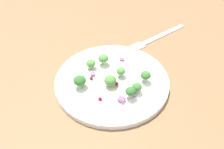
{
  "coord_description": "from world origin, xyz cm",
  "views": [
    {
      "loc": [
        -32.84,
        30.58,
        41.22
      ],
      "look_at": [
        -2.96,
        1.96,
        2.7
      ],
      "focal_mm": 43.02,
      "sensor_mm": 36.0,
      "label": 1
    }
  ],
  "objects_px": {
    "plate": "(112,81)",
    "broccoli_floret_1": "(103,59)",
    "broccoli_floret_2": "(91,63)",
    "fork": "(155,38)",
    "broccoli_floret_0": "(137,87)"
  },
  "relations": [
    {
      "from": "broccoli_floret_0",
      "to": "broccoli_floret_2",
      "type": "relative_size",
      "value": 0.95
    },
    {
      "from": "plate",
      "to": "fork",
      "type": "relative_size",
      "value": 1.31
    },
    {
      "from": "broccoli_floret_2",
      "to": "broccoli_floret_1",
      "type": "bearing_deg",
      "value": -108.71
    },
    {
      "from": "plate",
      "to": "broccoli_floret_1",
      "type": "height_order",
      "value": "broccoli_floret_1"
    },
    {
      "from": "broccoli_floret_1",
      "to": "broccoli_floret_0",
      "type": "bearing_deg",
      "value": 175.74
    },
    {
      "from": "plate",
      "to": "broccoli_floret_0",
      "type": "relative_size",
      "value": 12.03
    },
    {
      "from": "broccoli_floret_1",
      "to": "broccoli_floret_2",
      "type": "bearing_deg",
      "value": 71.29
    },
    {
      "from": "broccoli_floret_2",
      "to": "fork",
      "type": "xyz_separation_m",
      "value": [
        -0.02,
        -0.21,
        -0.02
      ]
    },
    {
      "from": "broccoli_floret_0",
      "to": "broccoli_floret_2",
      "type": "distance_m",
      "value": 0.12
    },
    {
      "from": "plate",
      "to": "broccoli_floret_2",
      "type": "bearing_deg",
      "value": 9.27
    },
    {
      "from": "plate",
      "to": "broccoli_floret_1",
      "type": "xyz_separation_m",
      "value": [
        0.05,
        -0.02,
        0.02
      ]
    },
    {
      "from": "broccoli_floret_1",
      "to": "fork",
      "type": "relative_size",
      "value": 0.13
    },
    {
      "from": "broccoli_floret_0",
      "to": "fork",
      "type": "height_order",
      "value": "broccoli_floret_0"
    },
    {
      "from": "broccoli_floret_2",
      "to": "broccoli_floret_0",
      "type": "bearing_deg",
      "value": -170.84
    },
    {
      "from": "broccoli_floret_1",
      "to": "fork",
      "type": "height_order",
      "value": "broccoli_floret_1"
    }
  ]
}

